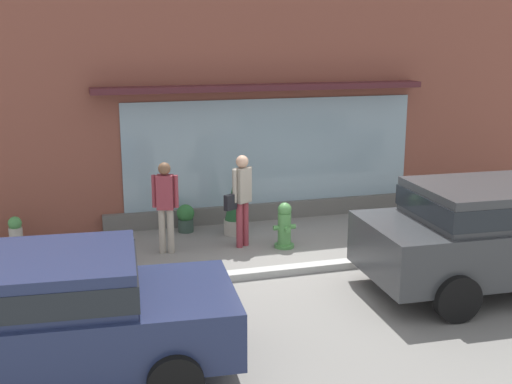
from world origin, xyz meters
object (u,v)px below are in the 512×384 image
Objects in this scene: parked_car_dark_gray at (504,229)px; fire_hydrant at (284,226)px; pedestrian_passerby at (165,201)px; potted_plant_window_left at (446,201)px; potted_plant_low_front at (234,209)px; potted_plant_trailing_edge at (186,217)px; potted_plant_by_entrance at (16,232)px; parked_car_navy at (47,310)px; pedestrian_with_handbag at (241,194)px.

fire_hydrant is at bearing 135.47° from parked_car_dark_gray.
pedestrian_passerby reaches higher than potted_plant_window_left.
potted_plant_low_front reaches higher than potted_plant_trailing_edge.
parked_car_dark_gray is (2.58, -2.78, 0.53)m from fire_hydrant.
potted_plant_window_left is (6.21, 0.77, -0.65)m from pedestrian_passerby.
potted_plant_window_left is (8.82, -0.36, 0.03)m from potted_plant_by_entrance.
parked_car_navy reaches higher than potted_plant_by_entrance.
pedestrian_passerby is at bearing 149.37° from parked_car_dark_gray.
potted_plant_low_front is 1.00m from potted_plant_trailing_edge.
parked_car_dark_gray is at bearing -29.91° from potted_plant_by_entrance.
potted_plant_trailing_edge is (-0.88, 0.43, -0.21)m from potted_plant_low_front.
fire_hydrant is at bearing 129.65° from pedestrian_with_handbag.
pedestrian_passerby is (-1.38, 0.04, -0.03)m from pedestrian_with_handbag.
parked_car_navy is 7.50× the size of potted_plant_window_left.
pedestrian_passerby is at bearing -172.93° from potted_plant_window_left.
pedestrian_with_handbag is at bearing 160.26° from fire_hydrant.
potted_plant_trailing_edge is (0.56, 1.17, -0.67)m from pedestrian_passerby.
potted_plant_window_left and potted_plant_trailing_edge have the same top height.
parked_car_dark_gray is (3.32, -3.05, -0.06)m from pedestrian_with_handbag.
pedestrian_with_handbag is 0.41× the size of parked_car_navy.
potted_plant_low_front is (-3.27, 3.83, -0.44)m from parked_car_dark_gray.
fire_hydrant is 2.15m from potted_plant_trailing_edge.
pedestrian_passerby is 2.93m from potted_plant_by_entrance.
potted_plant_window_left is at bearing -4.09° from potted_plant_trailing_edge.
pedestrian_passerby is 1.68m from potted_plant_low_front.
parked_car_navy reaches higher than potted_plant_low_front.
potted_plant_window_left is (4.82, 0.81, -0.68)m from pedestrian_with_handbag.
pedestrian_with_handbag reaches higher than fire_hydrant.
pedestrian_passerby is at bearing -32.12° from pedestrian_with_handbag.
pedestrian_passerby is at bearing -152.65° from potted_plant_low_front.
potted_plant_by_entrance is 0.55× the size of potted_plant_low_front.
pedestrian_passerby reaches higher than potted_plant_trailing_edge.
potted_plant_by_entrance is at bearing -5.46° from pedestrian_passerby.
pedestrian_passerby is 0.36× the size of parked_car_dark_gray.
potted_plant_by_entrance is at bearing 152.69° from parked_car_dark_gray.
fire_hydrant is 1.53× the size of potted_plant_window_left.
pedestrian_passerby is 6.29m from potted_plant_window_left.
pedestrian_with_handbag is 5.15m from parked_car_navy.
potted_plant_low_front is at bearing -179.68° from potted_plant_window_left.
pedestrian_with_handbag is 3.08× the size of potted_plant_trailing_edge.
fire_hydrant is 1.53× the size of potted_plant_trailing_edge.
potted_plant_low_front is at bearing -26.19° from potted_plant_trailing_edge.
pedestrian_passerby is 1.46m from potted_plant_trailing_edge.
potted_plant_low_front reaches higher than potted_plant_by_entrance.
pedestrian_with_handbag is at bearing -16.26° from potted_plant_by_entrance.
potted_plant_by_entrance is 1.04× the size of potted_plant_window_left.
potted_plant_by_entrance is (-4.75, 1.43, -0.12)m from fire_hydrant.
pedestrian_passerby reaches higher than parked_car_navy.
parked_car_dark_gray is 4.18m from potted_plant_window_left.
parked_car_dark_gray reaches higher than fire_hydrant.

